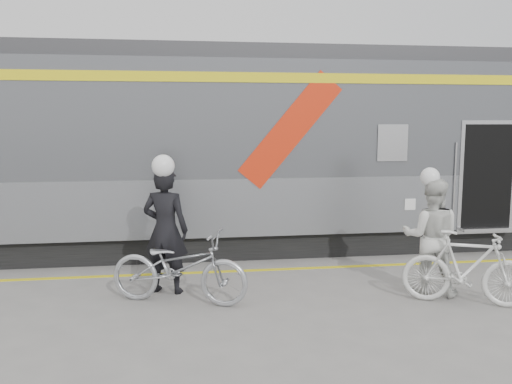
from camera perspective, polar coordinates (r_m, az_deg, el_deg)
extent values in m
plane|color=slate|center=(7.93, 6.54, -12.27)|extent=(90.00, 90.00, 0.00)
cube|color=black|center=(12.29, 10.32, -3.93)|extent=(24.00, 2.70, 0.50)
cube|color=#9EA0A5|center=(12.16, 10.41, -0.24)|extent=(24.00, 3.00, 1.10)
cube|color=#5A5D61|center=(12.04, 10.61, 7.56)|extent=(24.00, 3.00, 2.20)
cube|color=#38383A|center=(12.11, 10.76, 13.49)|extent=(24.00, 2.64, 0.30)
cube|color=yellow|center=(10.65, 13.37, 11.52)|extent=(24.00, 0.02, 0.18)
cube|color=red|center=(10.11, 3.61, 6.54)|extent=(1.96, 0.01, 2.19)
cube|color=black|center=(10.71, 14.17, 5.05)|extent=(0.55, 0.02, 0.65)
cube|color=black|center=(11.84, 22.66, 1.52)|extent=(1.05, 0.45, 2.10)
cube|color=silver|center=(11.66, 23.19, 1.41)|extent=(1.20, 0.02, 2.25)
cylinder|color=silver|center=(11.30, 20.20, 1.37)|extent=(0.04, 0.04, 1.40)
cube|color=silver|center=(11.78, 23.02, -3.60)|extent=(1.05, 0.25, 0.06)
cube|color=silver|center=(10.98, 15.91, -1.25)|extent=(0.22, 0.01, 0.22)
cube|color=yellow|center=(9.93, 3.36, -8.09)|extent=(24.00, 0.12, 0.01)
imported|color=black|center=(8.53, -9.50, -3.98)|extent=(0.84, 0.69, 1.98)
imported|color=#AAACB1|center=(8.10, -8.09, -7.82)|extent=(2.20, 1.39, 1.09)
imported|color=silver|center=(8.79, 17.94, -4.49)|extent=(1.08, 0.98, 1.81)
imported|color=silver|center=(8.54, 21.30, -7.46)|extent=(1.87, 1.22, 1.10)
sphere|color=white|center=(8.38, -9.68, 3.83)|extent=(0.34, 0.34, 0.34)
sphere|color=white|center=(8.64, 18.23, 2.33)|extent=(0.29, 0.29, 0.29)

